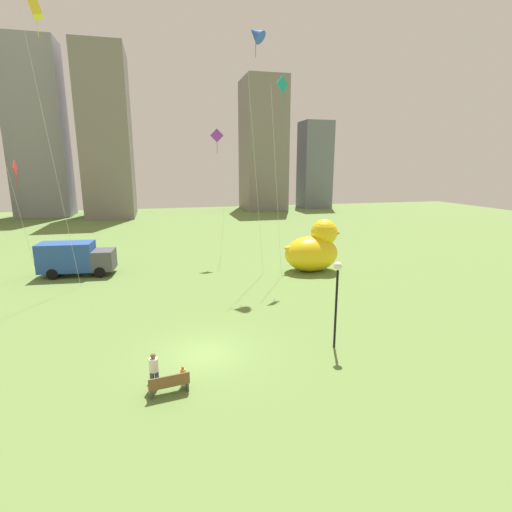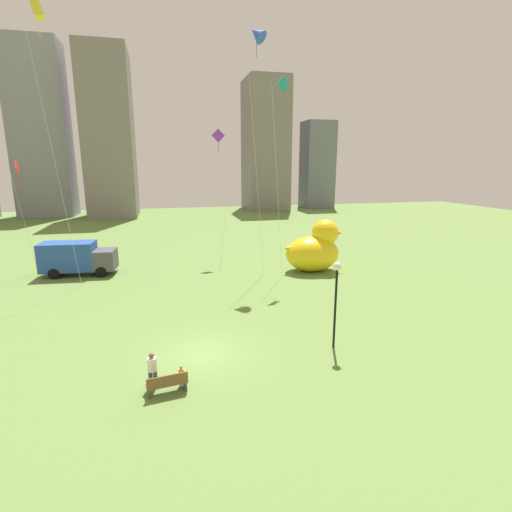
{
  "view_description": "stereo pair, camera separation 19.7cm",
  "coord_description": "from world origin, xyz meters",
  "px_view_note": "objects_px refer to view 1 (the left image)",
  "views": [
    {
      "loc": [
        -1.89,
        -17.8,
        9.15
      ],
      "look_at": [
        3.92,
        5.14,
        3.62
      ],
      "focal_mm": 27.19,
      "sensor_mm": 36.0,
      "label": 1
    },
    {
      "loc": [
        -1.7,
        -17.84,
        9.15
      ],
      "look_at": [
        3.92,
        5.14,
        3.62
      ],
      "focal_mm": 27.19,
      "sensor_mm": 36.0,
      "label": 2
    }
  ],
  "objects_px": {
    "person_adult": "(154,369)",
    "lamppost": "(337,285)",
    "box_truck": "(75,259)",
    "park_bench": "(169,384)",
    "person_child": "(183,375)",
    "giant_inflatable_duck": "(313,249)",
    "kite_yellow": "(36,12)",
    "kite_blue": "(256,34)",
    "kite_purple": "(218,142)",
    "kite_red": "(15,172)",
    "kite_teal": "(282,96)"
  },
  "relations": [
    {
      "from": "person_adult",
      "to": "lamppost",
      "type": "xyz_separation_m",
      "value": [
        8.97,
        1.61,
        2.47
      ]
    },
    {
      "from": "box_truck",
      "to": "lamppost",
      "type": "bearing_deg",
      "value": -49.08
    },
    {
      "from": "park_bench",
      "to": "person_child",
      "type": "distance_m",
      "value": 0.76
    },
    {
      "from": "person_adult",
      "to": "giant_inflatable_duck",
      "type": "xyz_separation_m",
      "value": [
        13.67,
        15.92,
        1.08
      ]
    },
    {
      "from": "giant_inflatable_duck",
      "to": "kite_yellow",
      "type": "distance_m",
      "value": 26.77
    },
    {
      "from": "person_adult",
      "to": "kite_yellow",
      "type": "height_order",
      "value": "kite_yellow"
    },
    {
      "from": "park_bench",
      "to": "lamppost",
      "type": "distance_m",
      "value": 9.15
    },
    {
      "from": "kite_yellow",
      "to": "kite_blue",
      "type": "xyz_separation_m",
      "value": [
        15.34,
        0.04,
        -0.24
      ]
    },
    {
      "from": "kite_purple",
      "to": "kite_red",
      "type": "distance_m",
      "value": 17.37
    },
    {
      "from": "lamppost",
      "to": "box_truck",
      "type": "height_order",
      "value": "lamppost"
    },
    {
      "from": "box_truck",
      "to": "kite_blue",
      "type": "bearing_deg",
      "value": -10.14
    },
    {
      "from": "person_child",
      "to": "kite_purple",
      "type": "distance_m",
      "value": 26.08
    },
    {
      "from": "person_adult",
      "to": "kite_yellow",
      "type": "bearing_deg",
      "value": 111.93
    },
    {
      "from": "lamppost",
      "to": "kite_teal",
      "type": "relative_size",
      "value": 0.28
    },
    {
      "from": "lamppost",
      "to": "kite_yellow",
      "type": "xyz_separation_m",
      "value": [
        -15.7,
        15.1,
        15.93
      ]
    },
    {
      "from": "lamppost",
      "to": "kite_yellow",
      "type": "height_order",
      "value": "kite_yellow"
    },
    {
      "from": "giant_inflatable_duck",
      "to": "box_truck",
      "type": "bearing_deg",
      "value": 170.07
    },
    {
      "from": "box_truck",
      "to": "kite_yellow",
      "type": "height_order",
      "value": "kite_yellow"
    },
    {
      "from": "kite_red",
      "to": "kite_teal",
      "type": "bearing_deg",
      "value": -14.5
    },
    {
      "from": "lamppost",
      "to": "box_truck",
      "type": "distance_m",
      "value": 23.69
    },
    {
      "from": "kite_teal",
      "to": "park_bench",
      "type": "bearing_deg",
      "value": -121.23
    },
    {
      "from": "person_child",
      "to": "kite_yellow",
      "type": "xyz_separation_m",
      "value": [
        -7.9,
        16.88,
        18.76
      ]
    },
    {
      "from": "lamppost",
      "to": "kite_red",
      "type": "height_order",
      "value": "kite_red"
    },
    {
      "from": "lamppost",
      "to": "kite_teal",
      "type": "bearing_deg",
      "value": 84.1
    },
    {
      "from": "lamppost",
      "to": "kite_red",
      "type": "relative_size",
      "value": 0.47
    },
    {
      "from": "park_bench",
      "to": "box_truck",
      "type": "xyz_separation_m",
      "value": [
        -7.07,
        20.09,
        0.97
      ]
    },
    {
      "from": "kite_purple",
      "to": "kite_teal",
      "type": "bearing_deg",
      "value": -61.49
    },
    {
      "from": "person_child",
      "to": "kite_purple",
      "type": "height_order",
      "value": "kite_purple"
    },
    {
      "from": "giant_inflatable_duck",
      "to": "lamppost",
      "type": "relative_size",
      "value": 1.21
    },
    {
      "from": "giant_inflatable_duck",
      "to": "kite_purple",
      "type": "xyz_separation_m",
      "value": [
        -7.25,
        7.03,
        9.44
      ]
    },
    {
      "from": "lamppost",
      "to": "kite_blue",
      "type": "height_order",
      "value": "kite_blue"
    },
    {
      "from": "person_child",
      "to": "lamppost",
      "type": "bearing_deg",
      "value": 12.85
    },
    {
      "from": "park_bench",
      "to": "kite_red",
      "type": "distance_m",
      "value": 25.73
    },
    {
      "from": "lamppost",
      "to": "giant_inflatable_duck",
      "type": "bearing_deg",
      "value": 71.82
    },
    {
      "from": "box_truck",
      "to": "kite_yellow",
      "type": "relative_size",
      "value": 0.31
    },
    {
      "from": "lamppost",
      "to": "kite_blue",
      "type": "bearing_deg",
      "value": 91.37
    },
    {
      "from": "park_bench",
      "to": "giant_inflatable_duck",
      "type": "bearing_deg",
      "value": 51.66
    },
    {
      "from": "person_child",
      "to": "kite_yellow",
      "type": "relative_size",
      "value": 0.05
    },
    {
      "from": "person_child",
      "to": "kite_red",
      "type": "xyz_separation_m",
      "value": [
        -11.8,
        21.2,
        8.14
      ]
    },
    {
      "from": "kite_yellow",
      "to": "box_truck",
      "type": "bearing_deg",
      "value": 85.17
    },
    {
      "from": "giant_inflatable_duck",
      "to": "kite_yellow",
      "type": "bearing_deg",
      "value": 177.78
    },
    {
      "from": "box_truck",
      "to": "kite_red",
      "type": "relative_size",
      "value": 0.64
    },
    {
      "from": "park_bench",
      "to": "lamppost",
      "type": "relative_size",
      "value": 0.38
    },
    {
      "from": "park_bench",
      "to": "person_child",
      "type": "xyz_separation_m",
      "value": [
        0.6,
        0.47,
        0.04
      ]
    },
    {
      "from": "kite_purple",
      "to": "giant_inflatable_duck",
      "type": "bearing_deg",
      "value": -44.12
    },
    {
      "from": "person_child",
      "to": "lamppost",
      "type": "height_order",
      "value": "lamppost"
    },
    {
      "from": "park_bench",
      "to": "person_child",
      "type": "height_order",
      "value": "person_child"
    },
    {
      "from": "kite_teal",
      "to": "kite_blue",
      "type": "distance_m",
      "value": 5.05
    },
    {
      "from": "park_bench",
      "to": "giant_inflatable_duck",
      "type": "distance_m",
      "value": 21.16
    },
    {
      "from": "box_truck",
      "to": "kite_purple",
      "type": "xyz_separation_m",
      "value": [
        12.92,
        3.5,
        9.94
      ]
    }
  ]
}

